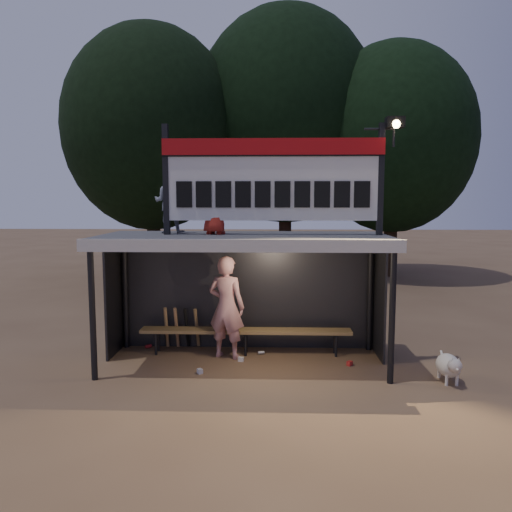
% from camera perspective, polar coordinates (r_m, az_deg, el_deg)
% --- Properties ---
extents(ground, '(80.00, 80.00, 0.00)m').
position_cam_1_polar(ground, '(9.19, -1.36, -12.14)').
color(ground, brown).
rests_on(ground, ground).
extents(player, '(0.80, 0.65, 1.91)m').
position_cam_1_polar(player, '(9.28, -3.39, -5.83)').
color(player, silver).
rests_on(player, ground).
extents(child_a, '(0.58, 0.46, 1.14)m').
position_cam_1_polar(child_a, '(9.22, -9.89, 6.12)').
color(child_a, slate).
rests_on(child_a, dugout_shelter).
extents(child_b, '(0.62, 0.52, 1.08)m').
position_cam_1_polar(child_b, '(8.84, -4.72, 5.99)').
color(child_b, '#A32319').
rests_on(child_b, dugout_shelter).
extents(dugout_shelter, '(5.10, 2.08, 2.32)m').
position_cam_1_polar(dugout_shelter, '(9.01, -1.30, -0.45)').
color(dugout_shelter, '#424245').
rests_on(dugout_shelter, ground).
extents(scoreboard_assembly, '(4.10, 0.27, 1.99)m').
position_cam_1_polar(scoreboard_assembly, '(8.69, 2.30, 9.05)').
color(scoreboard_assembly, black).
rests_on(scoreboard_assembly, dugout_shelter).
extents(bench, '(4.00, 0.35, 0.48)m').
position_cam_1_polar(bench, '(9.59, -1.18, -8.64)').
color(bench, olive).
rests_on(bench, ground).
extents(tree_left, '(6.46, 6.46, 9.27)m').
position_cam_1_polar(tree_left, '(19.40, -11.87, 14.02)').
color(tree_left, black).
rests_on(tree_left, ground).
extents(tree_mid, '(7.22, 7.22, 10.36)m').
position_cam_1_polar(tree_mid, '(20.45, 3.43, 15.59)').
color(tree_mid, '#301D15').
rests_on(tree_mid, ground).
extents(tree_right, '(6.08, 6.08, 8.72)m').
position_cam_1_polar(tree_right, '(19.83, 15.41, 12.80)').
color(tree_right, '#312116').
rests_on(tree_right, ground).
extents(dog, '(0.36, 0.81, 0.49)m').
position_cam_1_polar(dog, '(8.76, 21.20, -11.60)').
color(dog, beige).
rests_on(dog, ground).
extents(bats, '(0.68, 0.35, 0.84)m').
position_cam_1_polar(bats, '(10.00, -8.50, -8.09)').
color(bats, '#A1794B').
rests_on(bats, ground).
extents(litter, '(3.96, 1.54, 0.08)m').
position_cam_1_polar(litter, '(9.33, -1.89, -11.61)').
color(litter, red).
rests_on(litter, ground).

